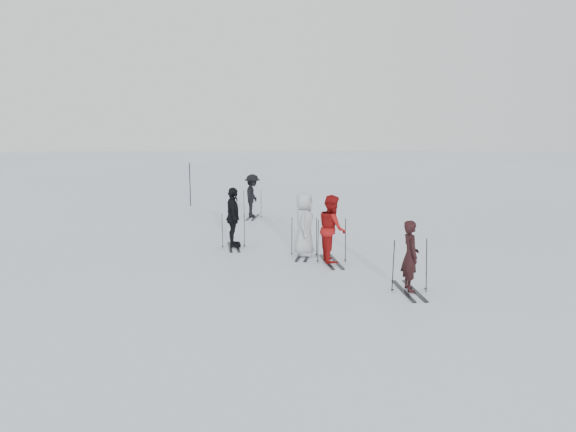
{
  "coord_description": "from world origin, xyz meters",
  "views": [
    {
      "loc": [
        -0.22,
        -16.69,
        3.99
      ],
      "look_at": [
        0.0,
        1.0,
        1.0
      ],
      "focal_mm": 35.0,
      "sensor_mm": 36.0,
      "label": 1
    }
  ],
  "objects_px": {
    "skier_grey": "(304,225)",
    "skier_red": "(332,229)",
    "skier_uphill_far": "(252,196)",
    "piste_marker": "(190,184)",
    "skier_near_dark": "(410,257)",
    "skier_uphill_left": "(233,218)"
  },
  "relations": [
    {
      "from": "skier_near_dark",
      "to": "skier_grey",
      "type": "relative_size",
      "value": 0.89
    },
    {
      "from": "skier_red",
      "to": "skier_uphill_far",
      "type": "bearing_deg",
      "value": 11.87
    },
    {
      "from": "skier_red",
      "to": "skier_grey",
      "type": "xyz_separation_m",
      "value": [
        -0.75,
        0.82,
        -0.02
      ]
    },
    {
      "from": "skier_red",
      "to": "piste_marker",
      "type": "xyz_separation_m",
      "value": [
        -5.79,
        11.05,
        0.06
      ]
    },
    {
      "from": "skier_near_dark",
      "to": "piste_marker",
      "type": "distance_m",
      "value": 15.71
    },
    {
      "from": "skier_grey",
      "to": "skier_red",
      "type": "bearing_deg",
      "value": -127.44
    },
    {
      "from": "skier_near_dark",
      "to": "skier_red",
      "type": "bearing_deg",
      "value": 25.28
    },
    {
      "from": "skier_uphill_far",
      "to": "piste_marker",
      "type": "height_order",
      "value": "piste_marker"
    },
    {
      "from": "skier_near_dark",
      "to": "skier_uphill_far",
      "type": "distance_m",
      "value": 11.26
    },
    {
      "from": "skier_red",
      "to": "skier_uphill_left",
      "type": "distance_m",
      "value": 3.56
    },
    {
      "from": "skier_uphill_far",
      "to": "skier_grey",
      "type": "bearing_deg",
      "value": -156.95
    },
    {
      "from": "skier_red",
      "to": "piste_marker",
      "type": "distance_m",
      "value": 12.48
    },
    {
      "from": "skier_red",
      "to": "skier_uphill_far",
      "type": "distance_m",
      "value": 8.07
    },
    {
      "from": "skier_red",
      "to": "skier_near_dark",
      "type": "bearing_deg",
      "value": -157.69
    },
    {
      "from": "skier_near_dark",
      "to": "piste_marker",
      "type": "bearing_deg",
      "value": 23.78
    },
    {
      "from": "skier_grey",
      "to": "skier_uphill_far",
      "type": "relative_size",
      "value": 1.05
    },
    {
      "from": "skier_red",
      "to": "skier_grey",
      "type": "relative_size",
      "value": 1.02
    },
    {
      "from": "skier_red",
      "to": "skier_uphill_left",
      "type": "xyz_separation_m",
      "value": [
        -2.97,
        1.96,
        -0.01
      ]
    },
    {
      "from": "piste_marker",
      "to": "skier_uphill_far",
      "type": "bearing_deg",
      "value": -47.41
    },
    {
      "from": "skier_uphill_left",
      "to": "piste_marker",
      "type": "height_order",
      "value": "piste_marker"
    },
    {
      "from": "skier_red",
      "to": "piste_marker",
      "type": "relative_size",
      "value": 0.94
    },
    {
      "from": "skier_uphill_left",
      "to": "skier_uphill_far",
      "type": "distance_m",
      "value": 5.67
    }
  ]
}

